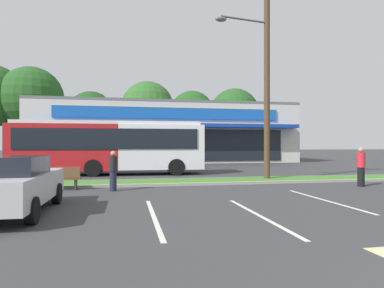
{
  "coord_description": "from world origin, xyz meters",
  "views": [
    {
      "loc": [
        -4.55,
        -2.18,
        1.83
      ],
      "look_at": [
        -0.63,
        18.1,
        1.88
      ],
      "focal_mm": 31.64,
      "sensor_mm": 36.0,
      "label": 1
    }
  ],
  "objects_px": {
    "utility_pole": "(265,64)",
    "pedestrian_by_pole": "(113,171)",
    "car_0": "(166,158)",
    "car_2": "(11,184)",
    "pedestrian_near_bench": "(361,167)",
    "bus_stop_bench": "(60,178)",
    "city_bus": "(110,146)"
  },
  "relations": [
    {
      "from": "car_0",
      "to": "pedestrian_near_bench",
      "type": "xyz_separation_m",
      "value": [
        7.08,
        -13.74,
        0.1
      ]
    },
    {
      "from": "car_2",
      "to": "utility_pole",
      "type": "bearing_deg",
      "value": -56.55
    },
    {
      "from": "bus_stop_bench",
      "to": "car_0",
      "type": "height_order",
      "value": "car_0"
    },
    {
      "from": "car_0",
      "to": "utility_pole",
      "type": "bearing_deg",
      "value": 109.88
    },
    {
      "from": "car_0",
      "to": "car_2",
      "type": "bearing_deg",
      "value": 70.64
    },
    {
      "from": "bus_stop_bench",
      "to": "pedestrian_near_bench",
      "type": "relative_size",
      "value": 0.92
    },
    {
      "from": "pedestrian_near_bench",
      "to": "pedestrian_by_pole",
      "type": "height_order",
      "value": "pedestrian_near_bench"
    },
    {
      "from": "city_bus",
      "to": "car_2",
      "type": "height_order",
      "value": "city_bus"
    },
    {
      "from": "bus_stop_bench",
      "to": "pedestrian_near_bench",
      "type": "height_order",
      "value": "pedestrian_near_bench"
    },
    {
      "from": "pedestrian_near_bench",
      "to": "pedestrian_by_pole",
      "type": "xyz_separation_m",
      "value": [
        -10.66,
        0.57,
        -0.07
      ]
    },
    {
      "from": "car_0",
      "to": "car_2",
      "type": "distance_m",
      "value": 18.29
    },
    {
      "from": "city_bus",
      "to": "car_2",
      "type": "relative_size",
      "value": 2.53
    },
    {
      "from": "pedestrian_near_bench",
      "to": "pedestrian_by_pole",
      "type": "bearing_deg",
      "value": -90.71
    },
    {
      "from": "car_2",
      "to": "pedestrian_near_bench",
      "type": "xyz_separation_m",
      "value": [
        13.14,
        3.52,
        0.08
      ]
    },
    {
      "from": "utility_pole",
      "to": "pedestrian_by_pole",
      "type": "relative_size",
      "value": 7.07
    },
    {
      "from": "bus_stop_bench",
      "to": "car_0",
      "type": "relative_size",
      "value": 0.35
    },
    {
      "from": "car_0",
      "to": "car_2",
      "type": "height_order",
      "value": "car_2"
    },
    {
      "from": "city_bus",
      "to": "pedestrian_near_bench",
      "type": "bearing_deg",
      "value": -34.32
    },
    {
      "from": "utility_pole",
      "to": "car_0",
      "type": "height_order",
      "value": "utility_pole"
    },
    {
      "from": "bus_stop_bench",
      "to": "car_0",
      "type": "bearing_deg",
      "value": -114.48
    },
    {
      "from": "city_bus",
      "to": "bus_stop_bench",
      "type": "relative_size",
      "value": 7.15
    },
    {
      "from": "city_bus",
      "to": "car_0",
      "type": "height_order",
      "value": "city_bus"
    },
    {
      "from": "pedestrian_by_pole",
      "to": "city_bus",
      "type": "bearing_deg",
      "value": -8.19
    },
    {
      "from": "city_bus",
      "to": "car_2",
      "type": "xyz_separation_m",
      "value": [
        -2.0,
        -11.6,
        -0.97
      ]
    },
    {
      "from": "utility_pole",
      "to": "car_2",
      "type": "bearing_deg",
      "value": -146.55
    },
    {
      "from": "city_bus",
      "to": "car_2",
      "type": "bearing_deg",
      "value": -98.15
    },
    {
      "from": "utility_pole",
      "to": "pedestrian_near_bench",
      "type": "bearing_deg",
      "value": -43.5
    },
    {
      "from": "utility_pole",
      "to": "city_bus",
      "type": "height_order",
      "value": "utility_pole"
    },
    {
      "from": "bus_stop_bench",
      "to": "car_2",
      "type": "distance_m",
      "value": 4.74
    },
    {
      "from": "car_0",
      "to": "pedestrian_by_pole",
      "type": "relative_size",
      "value": 2.9
    },
    {
      "from": "city_bus",
      "to": "bus_stop_bench",
      "type": "distance_m",
      "value": 7.19
    },
    {
      "from": "car_0",
      "to": "pedestrian_by_pole",
      "type": "bearing_deg",
      "value": 74.77
    }
  ]
}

